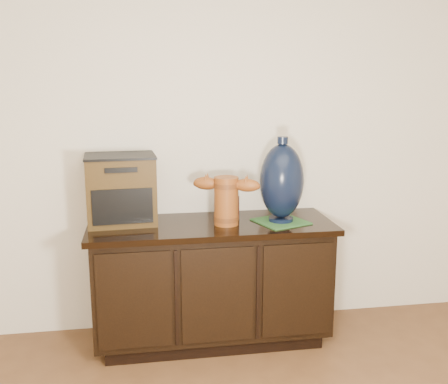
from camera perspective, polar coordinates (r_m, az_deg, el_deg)
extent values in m
plane|color=white|center=(3.31, -2.10, 7.00)|extent=(4.50, 0.00, 4.50)
cube|color=black|center=(3.40, -1.33, -15.07)|extent=(1.29, 0.45, 0.08)
cube|color=black|center=(3.25, -1.37, -9.43)|extent=(1.40, 0.50, 0.64)
cube|color=black|center=(3.15, -1.40, -3.71)|extent=(1.46, 0.56, 0.03)
cube|color=black|center=(2.99, -9.74, -11.62)|extent=(0.41, 0.01, 0.56)
cube|color=black|center=(3.02, -0.68, -11.20)|extent=(0.41, 0.01, 0.56)
cube|color=black|center=(3.12, 7.97, -10.54)|extent=(0.41, 0.01, 0.56)
cylinder|color=#954D1B|center=(3.07, 0.25, -0.99)|extent=(0.19, 0.19, 0.29)
cylinder|color=#3B190B|center=(3.10, 0.24, -2.88)|extent=(0.19, 0.19, 0.03)
cylinder|color=#3B190B|center=(3.05, 0.25, 0.76)|extent=(0.19, 0.19, 0.03)
ellipsoid|color=#954D1B|center=(3.08, -1.99, 0.95)|extent=(0.17, 0.13, 0.08)
ellipsoid|color=#954D1B|center=(3.03, 2.53, 0.73)|extent=(0.17, 0.13, 0.08)
cube|color=#3F2B0F|center=(3.17, -11.14, 0.21)|extent=(0.42, 0.34, 0.40)
cube|color=black|center=(3.02, -10.98, -1.58)|extent=(0.34, 0.03, 0.20)
cube|color=black|center=(3.13, -11.29, 3.88)|extent=(0.43, 0.35, 0.01)
cube|color=#2A5B29|center=(3.18, 6.20, -3.20)|extent=(0.35, 0.35, 0.01)
cylinder|color=black|center=(3.18, 6.21, -2.94)|extent=(0.15, 0.15, 0.02)
ellipsoid|color=black|center=(3.12, 6.30, 1.18)|extent=(0.34, 0.34, 0.44)
cylinder|color=black|center=(3.09, 6.41, 5.62)|extent=(0.06, 0.06, 0.04)
cylinder|color=#57170E|center=(3.22, 1.17, -1.70)|extent=(0.06, 0.06, 0.14)
cylinder|color=silver|center=(3.20, 1.18, -0.24)|extent=(0.05, 0.05, 0.02)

